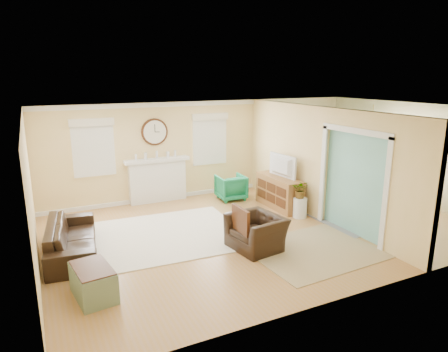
{
  "coord_description": "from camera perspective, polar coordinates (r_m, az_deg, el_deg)",
  "views": [
    {
      "loc": [
        -4.38,
        -7.06,
        3.26
      ],
      "look_at": [
        -0.8,
        0.3,
        1.2
      ],
      "focal_mm": 32.0,
      "sensor_mm": 36.0,
      "label": 1
    }
  ],
  "objects": [
    {
      "name": "floor",
      "position": [
        8.93,
        5.51,
        -7.36
      ],
      "size": [
        9.0,
        9.0,
        0.0
      ],
      "primitive_type": "plane",
      "color": "#AA7739",
      "rests_on": "ground"
    },
    {
      "name": "wall_back",
      "position": [
        11.15,
        -2.39,
        3.99
      ],
      "size": [
        9.0,
        0.02,
        2.6
      ],
      "primitive_type": "cube",
      "color": "#E3C778",
      "rests_on": "ground"
    },
    {
      "name": "wall_front",
      "position": [
        6.29,
        20.21,
        -4.95
      ],
      "size": [
        9.0,
        0.02,
        2.6
      ],
      "primitive_type": "cube",
      "color": "#E3C778",
      "rests_on": "ground"
    },
    {
      "name": "wall_left",
      "position": [
        7.33,
        -25.89,
        -2.86
      ],
      "size": [
        0.02,
        6.0,
        2.6
      ],
      "primitive_type": "cube",
      "color": "#E3C778",
      "rests_on": "ground"
    },
    {
      "name": "wall_right",
      "position": [
        11.51,
        25.2,
        2.98
      ],
      "size": [
        0.02,
        6.0,
        2.6
      ],
      "primitive_type": "cube",
      "color": "#E3C778",
      "rests_on": "ground"
    },
    {
      "name": "ceiling",
      "position": [
        8.33,
        5.94,
        9.51
      ],
      "size": [
        9.0,
        6.0,
        0.02
      ],
      "primitive_type": "cube",
      "color": "white",
      "rests_on": "wall_back"
    },
    {
      "name": "partition",
      "position": [
        9.6,
        12.56,
        2.36
      ],
      "size": [
        0.17,
        6.0,
        2.6
      ],
      "color": "#E3C778",
      "rests_on": "ground"
    },
    {
      "name": "fireplace",
      "position": [
        10.69,
        -9.47,
        -0.5
      ],
      "size": [
        1.7,
        0.3,
        1.17
      ],
      "color": "white",
      "rests_on": "ground"
    },
    {
      "name": "wall_clock",
      "position": [
        10.53,
        -9.89,
        6.23
      ],
      "size": [
        0.7,
        0.07,
        0.7
      ],
      "color": "#4A2A12",
      "rests_on": "wall_back"
    },
    {
      "name": "window_left",
      "position": [
        10.23,
        -18.2,
        4.41
      ],
      "size": [
        1.05,
        0.13,
        1.42
      ],
      "color": "white",
      "rests_on": "wall_back"
    },
    {
      "name": "window_right",
      "position": [
        11.07,
        -2.07,
        5.8
      ],
      "size": [
        1.05,
        0.13,
        1.42
      ],
      "color": "white",
      "rests_on": "wall_back"
    },
    {
      "name": "french_doors",
      "position": [
        11.52,
        24.95,
        1.99
      ],
      "size": [
        0.06,
        1.7,
        2.2
      ],
      "color": "white",
      "rests_on": "ground"
    },
    {
      "name": "pendant",
      "position": [
        10.27,
        20.38,
        7.34
      ],
      "size": [
        0.3,
        0.3,
        0.55
      ],
      "color": "gold",
      "rests_on": "ceiling"
    },
    {
      "name": "rug_cream",
      "position": [
        8.58,
        -8.09,
        -8.29
      ],
      "size": [
        3.23,
        2.84,
        0.02
      ],
      "primitive_type": "cube",
      "rotation": [
        0.0,
        0.0,
        -0.05
      ],
      "color": "#EFE4CC",
      "rests_on": "floor"
    },
    {
      "name": "rug_jute",
      "position": [
        7.97,
        12.64,
        -10.35
      ],
      "size": [
        2.46,
        2.05,
        0.01
      ],
      "primitive_type": "cube",
      "rotation": [
        0.0,
        0.0,
        0.05
      ],
      "color": "tan",
      "rests_on": "floor"
    },
    {
      "name": "rug_grey",
      "position": [
        10.68,
        17.18,
        -4.27
      ],
      "size": [
        2.59,
        3.24,
        0.01
      ],
      "primitive_type": "cube",
      "color": "gray",
      "rests_on": "floor"
    },
    {
      "name": "sofa",
      "position": [
        8.06,
        -20.92,
        -8.29
      ],
      "size": [
        1.1,
        2.25,
        0.63
      ],
      "primitive_type": "imported",
      "rotation": [
        0.0,
        0.0,
        1.45
      ],
      "color": "black",
      "rests_on": "floor"
    },
    {
      "name": "eames_chair",
      "position": [
        7.8,
        4.63,
        -8.01
      ],
      "size": [
        1.02,
        1.12,
        0.65
      ],
      "primitive_type": "imported",
      "rotation": [
        0.0,
        0.0,
        -1.43
      ],
      "color": "black",
      "rests_on": "floor"
    },
    {
      "name": "green_chair",
      "position": [
        10.78,
        1.0,
        -1.62
      ],
      "size": [
        0.75,
        0.77,
        0.67
      ],
      "primitive_type": "imported",
      "rotation": [
        0.0,
        0.0,
        3.08
      ],
      "color": "#046738",
      "rests_on": "floor"
    },
    {
      "name": "trunk",
      "position": [
        6.52,
        -18.18,
        -14.19
      ],
      "size": [
        0.62,
        0.91,
        0.49
      ],
      "color": "gray",
      "rests_on": "floor"
    },
    {
      "name": "credenza",
      "position": [
        10.2,
        7.89,
        -2.29
      ],
      "size": [
        0.51,
        1.49,
        0.8
      ],
      "color": "brown",
      "rests_on": "floor"
    },
    {
      "name": "tv",
      "position": [
        10.02,
        7.94,
        1.44
      ],
      "size": [
        0.22,
        0.99,
        0.56
      ],
      "primitive_type": "imported",
      "rotation": [
        0.0,
        0.0,
        1.67
      ],
      "color": "black",
      "rests_on": "credenza"
    },
    {
      "name": "garden_stool",
      "position": [
        9.6,
        10.79,
        -4.48
      ],
      "size": [
        0.32,
        0.32,
        0.48
      ],
      "primitive_type": "cylinder",
      "color": "white",
      "rests_on": "floor"
    },
    {
      "name": "potted_plant",
      "position": [
        9.47,
        10.92,
        -1.89
      ],
      "size": [
        0.51,
        0.51,
        0.43
      ],
      "primitive_type": "imported",
      "rotation": [
        0.0,
        0.0,
        5.5
      ],
      "color": "#337F33",
      "rests_on": "garden_stool"
    },
    {
      "name": "dining_table",
      "position": [
        10.59,
        17.3,
        -2.75
      ],
      "size": [
        1.31,
        1.89,
        0.6
      ],
      "primitive_type": "imported",
      "rotation": [
        0.0,
        0.0,
        1.35
      ],
      "color": "#4A2A12",
      "rests_on": "floor"
    },
    {
      "name": "dining_chair_n",
      "position": [
        11.35,
        13.14,
        0.25
      ],
      "size": [
        0.47,
        0.47,
        1.03
      ],
      "color": "gray",
      "rests_on": "floor"
    },
    {
      "name": "dining_chair_s",
      "position": [
        9.86,
        21.62,
        -3.12
      ],
      "size": [
        0.43,
        0.43,
        0.86
      ],
      "color": "gray",
      "rests_on": "floor"
    },
    {
      "name": "dining_chair_w",
      "position": [
        10.07,
        14.73,
        -2.05
      ],
      "size": [
        0.48,
        0.48,
        0.91
      ],
      "color": "white",
      "rests_on": "floor"
    },
    {
      "name": "dining_chair_e",
      "position": [
        10.9,
        20.31,
        -0.97
      ],
      "size": [
        0.47,
        0.47,
        0.99
      ],
      "color": "gray",
      "rests_on": "floor"
    }
  ]
}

